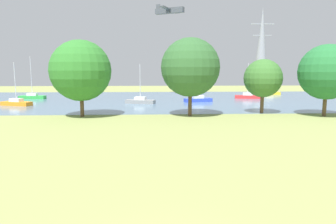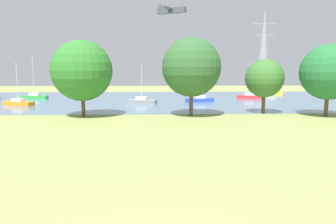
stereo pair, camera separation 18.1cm
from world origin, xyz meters
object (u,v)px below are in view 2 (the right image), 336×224
(electricity_pylon, at_px, (264,49))
(sailboat_red, at_px, (249,96))
(tree_west_near, at_px, (191,67))
(sailboat_yellow, at_px, (271,93))
(tree_east_near, at_px, (82,71))
(tree_west_far, at_px, (264,78))
(sailboat_green, at_px, (35,96))
(sailboat_orange, at_px, (19,103))
(light_aircraft, at_px, (171,10))
(sailboat_gray, at_px, (142,101))
(sailboat_blue, at_px, (200,99))
(tree_east_far, at_px, (329,72))

(electricity_pylon, bearing_deg, sailboat_red, -114.37)
(tree_west_near, bearing_deg, sailboat_yellow, 55.48)
(tree_east_near, bearing_deg, tree_west_far, 4.93)
(sailboat_red, xyz_separation_m, electricity_pylon, (10.95, 24.18, 10.66))
(sailboat_green, bearing_deg, tree_west_near, -40.35)
(tree_west_near, relative_size, tree_west_far, 1.35)
(sailboat_orange, xyz_separation_m, tree_east_near, (12.83, -12.01, 4.90))
(sailboat_green, bearing_deg, electricity_pylon, 23.75)
(sailboat_green, relative_size, light_aircraft, 1.01)
(sailboat_orange, bearing_deg, light_aircraft, 37.66)
(sailboat_gray, bearing_deg, sailboat_blue, 13.15)
(sailboat_red, relative_size, tree_west_near, 0.74)
(sailboat_green, xyz_separation_m, sailboat_red, (41.46, -1.12, -0.02))
(sailboat_red, bearing_deg, tree_east_near, -140.00)
(tree_west_near, height_order, light_aircraft, light_aircraft)
(sailboat_orange, distance_m, tree_west_far, 36.53)
(sailboat_green, distance_m, tree_east_far, 50.01)
(tree_east_far, bearing_deg, sailboat_red, 94.79)
(sailboat_green, relative_size, electricity_pylon, 0.36)
(sailboat_gray, xyz_separation_m, tree_west_near, (6.50, -14.04, 5.28))
(sailboat_gray, height_order, tree_west_far, tree_west_far)
(sailboat_red, bearing_deg, electricity_pylon, 65.63)
(electricity_pylon, xyz_separation_m, light_aircraft, (-25.74, -15.47, 6.94))
(electricity_pylon, bearing_deg, sailboat_green, -156.25)
(sailboat_blue, xyz_separation_m, tree_east_near, (-16.05, -16.39, 4.89))
(tree_west_far, relative_size, light_aircraft, 0.85)
(tree_east_near, bearing_deg, sailboat_blue, 45.58)
(electricity_pylon, bearing_deg, tree_east_far, -100.74)
(sailboat_orange, height_order, sailboat_green, sailboat_green)
(tree_east_near, height_order, tree_west_far, tree_east_near)
(tree_east_near, height_order, electricity_pylon, electricity_pylon)
(sailboat_orange, bearing_deg, sailboat_yellow, 22.59)
(sailboat_gray, distance_m, tree_west_far, 20.40)
(sailboat_red, height_order, tree_west_near, tree_west_near)
(sailboat_red, xyz_separation_m, light_aircraft, (-14.78, 8.71, 17.60))
(sailboat_gray, relative_size, light_aircraft, 0.80)
(sailboat_gray, height_order, tree_west_near, tree_west_near)
(sailboat_gray, xyz_separation_m, tree_west_far, (15.88, -12.17, 3.95))
(sailboat_blue, height_order, sailboat_red, sailboat_blue)
(tree_west_far, height_order, light_aircraft, light_aircraft)
(sailboat_yellow, xyz_separation_m, sailboat_red, (-7.86, -9.37, 0.00))
(tree_west_near, relative_size, light_aircraft, 1.15)
(sailboat_orange, relative_size, tree_west_far, 0.97)
(tree_east_near, distance_m, tree_west_far, 22.16)
(tree_east_far, bearing_deg, tree_west_far, 156.29)
(sailboat_red, bearing_deg, sailboat_yellow, 50.02)
(tree_west_far, xyz_separation_m, tree_east_far, (6.49, -2.85, 0.79))
(sailboat_green, bearing_deg, sailboat_red, -1.55)
(sailboat_gray, relative_size, sailboat_yellow, 0.96)
(sailboat_red, height_order, tree_west_far, sailboat_red)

